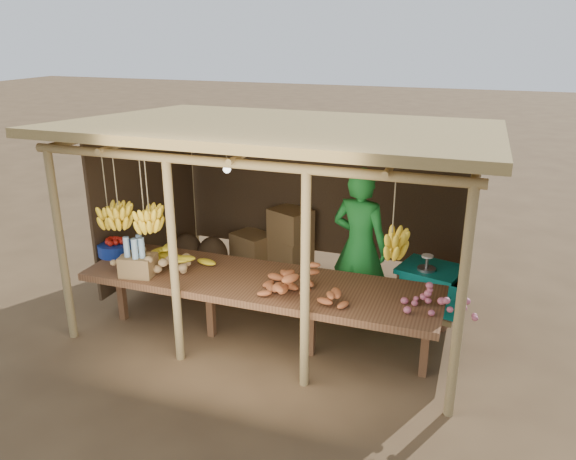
% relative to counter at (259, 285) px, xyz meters
% --- Properties ---
extents(ground, '(60.00, 60.00, 0.00)m').
position_rel_counter_xyz_m(ground, '(-0.00, 0.95, -0.74)').
color(ground, brown).
rests_on(ground, ground).
extents(stall_structure, '(4.70, 3.50, 2.43)m').
position_rel_counter_xyz_m(stall_structure, '(0.00, 0.79, 1.16)').
color(stall_structure, '#977E4E').
rests_on(stall_structure, ground).
extents(counter, '(3.90, 1.05, 0.80)m').
position_rel_counter_xyz_m(counter, '(0.00, 0.00, 0.00)').
color(counter, brown).
rests_on(counter, ground).
extents(potato_heap, '(1.04, 0.76, 0.36)m').
position_rel_counter_xyz_m(potato_heap, '(-1.24, -0.17, 0.24)').
color(potato_heap, '#A58455').
rests_on(potato_heap, counter).
extents(sweet_potato_heap, '(1.02, 0.83, 0.35)m').
position_rel_counter_xyz_m(sweet_potato_heap, '(0.60, -0.15, 0.24)').
color(sweet_potato_heap, '#A25229').
rests_on(sweet_potato_heap, counter).
extents(onion_heap, '(0.78, 0.63, 0.35)m').
position_rel_counter_xyz_m(onion_heap, '(1.90, -0.16, 0.24)').
color(onion_heap, '#B5586B').
rests_on(onion_heap, counter).
extents(banana_pile, '(0.69, 0.42, 0.35)m').
position_rel_counter_xyz_m(banana_pile, '(-1.03, 0.05, 0.24)').
color(banana_pile, yellow).
rests_on(banana_pile, counter).
extents(tomato_basin, '(0.40, 0.40, 0.21)m').
position_rel_counter_xyz_m(tomato_basin, '(-1.90, 0.10, 0.15)').
color(tomato_basin, navy).
rests_on(tomato_basin, counter).
extents(bottle_box, '(0.40, 0.34, 0.45)m').
position_rel_counter_xyz_m(bottle_box, '(-1.29, -0.32, 0.24)').
color(bottle_box, olive).
rests_on(bottle_box, counter).
extents(vendor, '(0.78, 0.61, 1.91)m').
position_rel_counter_xyz_m(vendor, '(0.90, 0.92, 0.22)').
color(vendor, '#1A7629').
rests_on(vendor, ground).
extents(tarp_crate, '(0.85, 0.78, 0.85)m').
position_rel_counter_xyz_m(tarp_crate, '(1.70, 1.31, -0.39)').
color(tarp_crate, brown).
rests_on(tarp_crate, ground).
extents(carton_stack, '(1.30, 0.63, 0.89)m').
position_rel_counter_xyz_m(carton_stack, '(-0.59, 2.15, -0.35)').
color(carton_stack, olive).
rests_on(carton_stack, ground).
extents(burlap_sacks, '(0.87, 0.46, 0.61)m').
position_rel_counter_xyz_m(burlap_sacks, '(-1.64, 1.68, -0.47)').
color(burlap_sacks, '#453220').
rests_on(burlap_sacks, ground).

